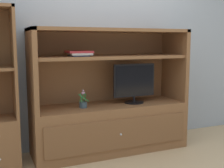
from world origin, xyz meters
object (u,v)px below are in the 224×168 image
Objects in this scene: media_console at (110,113)px; potted_plant at (83,103)px; tv_monitor at (134,83)px; magazine_stack at (79,53)px.

media_console is 0.39m from potted_plant.
tv_monitor is 1.50× the size of magazine_stack.
magazine_stack reaches higher than potted_plant.
tv_monitor is (0.30, -0.04, 0.36)m from media_console.
magazine_stack is (-0.67, 0.04, 0.36)m from tv_monitor.
magazine_stack is at bearing 110.39° from potted_plant.
media_console is 8.75× the size of potted_plant.
media_console is 5.13× the size of magazine_stack.
potted_plant is 0.59× the size of magazine_stack.
magazine_stack is at bearing -179.79° from media_console.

